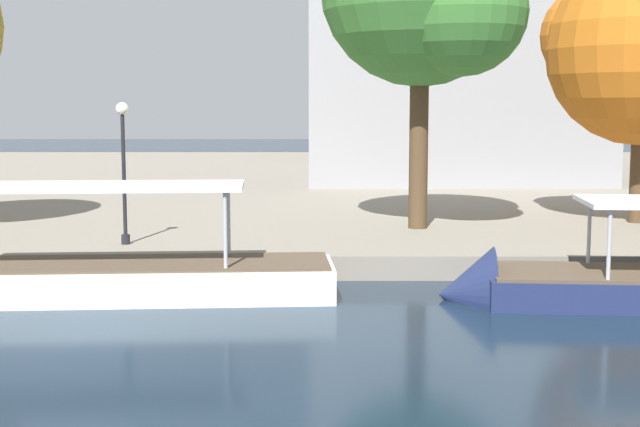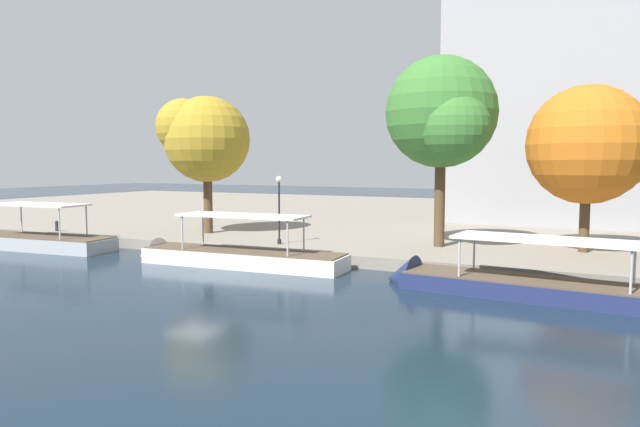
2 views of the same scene
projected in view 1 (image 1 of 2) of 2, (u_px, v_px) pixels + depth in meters
name	position (u px, v px, depth m)	size (l,w,h in m)	color
ground_plane	(61.00, 350.00, 18.24)	(220.00, 220.00, 0.00)	#142333
dock_promenade	(230.00, 183.00, 52.56)	(120.00, 55.00, 0.71)	gray
tour_boat_1	(62.00, 286.00, 22.95)	(13.57, 3.38, 3.96)	silver
lamp_post	(124.00, 159.00, 27.14)	(0.39, 0.39, 4.36)	black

